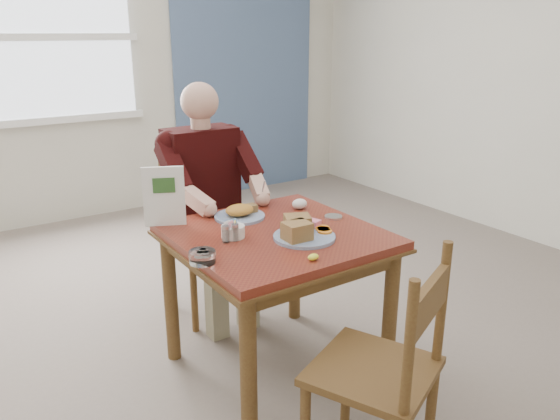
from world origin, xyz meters
TOP-DOWN VIEW (x-y plane):
  - floor at (0.00, 0.00)m, footprint 6.00×6.00m
  - wall_back at (0.00, 3.00)m, footprint 5.50×0.00m
  - accent_panel at (1.60, 2.98)m, footprint 1.60×0.02m
  - lemon_wedge at (-0.06, -0.37)m, footprint 0.06×0.05m
  - napkin at (0.30, 0.22)m, footprint 0.10×0.09m
  - metal_dish at (0.35, 0.00)m, footprint 0.09×0.09m
  - window at (-0.40, 2.97)m, footprint 1.72×0.04m
  - table at (0.00, 0.00)m, footprint 0.92×0.92m
  - chair_far at (0.00, 0.80)m, footprint 0.42×0.42m
  - chair_near at (-0.07, -0.82)m, footprint 0.56×0.56m
  - diner at (0.00, 0.71)m, footprint 0.53×0.56m
  - near_plate at (0.05, -0.14)m, footprint 0.33×0.33m
  - far_plate at (-0.04, 0.27)m, footprint 0.26×0.26m
  - caddy at (-0.20, 0.05)m, footprint 0.14×0.14m
  - shakers at (-0.24, 0.01)m, footprint 0.08×0.04m
  - creamer at (-0.45, -0.13)m, footprint 0.14×0.14m
  - menu at (-0.39, 0.37)m, footprint 0.19×0.10m

SIDE VIEW (x-z plane):
  - floor at x=0.00m, z-range 0.00..0.00m
  - chair_far at x=0.00m, z-range 0.00..0.95m
  - chair_near at x=-0.07m, z-range 0.00..0.95m
  - table at x=0.00m, z-range 0.26..1.01m
  - metal_dish at x=0.35m, z-range 0.75..0.76m
  - lemon_wedge at x=-0.06m, z-range 0.75..0.78m
  - far_plate at x=-0.04m, z-range 0.74..0.81m
  - creamer at x=-0.45m, z-range 0.75..0.80m
  - napkin at x=0.30m, z-range 0.75..0.80m
  - caddy at x=-0.20m, z-range 0.74..0.82m
  - near_plate at x=0.05m, z-range 0.74..0.83m
  - shakers at x=-0.24m, z-range 0.75..0.83m
  - diner at x=0.00m, z-range 0.12..1.50m
  - menu at x=-0.39m, z-range 0.75..1.04m
  - accent_panel at x=1.60m, z-range 0.00..2.80m
  - wall_back at x=0.00m, z-range -1.35..4.15m
  - window at x=-0.40m, z-range 0.89..2.31m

